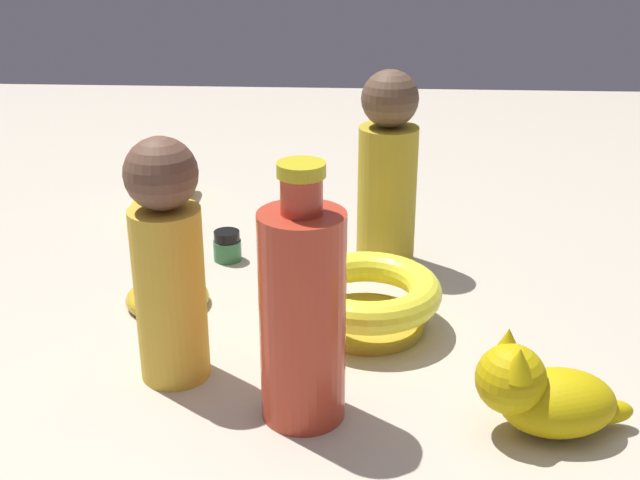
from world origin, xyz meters
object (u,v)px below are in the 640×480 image
at_px(person_figure_adult, 168,262).
at_px(nail_polish_jar, 227,246).
at_px(banana, 164,195).
at_px(cat_figurine, 541,392).
at_px(bottle_tall, 297,312).
at_px(bowl, 367,296).
at_px(person_figure_child, 388,172).
at_px(bangle, 168,298).

relative_size(person_figure_adult, nail_polish_jar, 6.13).
height_order(banana, cat_figurine, cat_figurine).
height_order(nail_polish_jar, bottle_tall, bottle_tall).
distance_m(cat_figurine, bottle_tall, 0.20).
bearing_deg(bowl, banana, 131.72).
bearing_deg(person_figure_child, bottle_tall, -103.87).
height_order(cat_figurine, nail_polish_jar, cat_figurine).
relative_size(bowl, person_figure_child, 0.64).
distance_m(banana, bowl, 0.42).
height_order(bowl, nail_polish_jar, bowl).
xyz_separation_m(bowl, cat_figurine, (0.14, -0.16, 0.00)).
height_order(banana, person_figure_adult, person_figure_adult).
bearing_deg(banana, bowl, 53.46).
bearing_deg(nail_polish_jar, person_figure_child, 1.40).
relative_size(bangle, nail_polish_jar, 2.42).
distance_m(bangle, nail_polish_jar, 0.13).
relative_size(banana, nail_polish_jar, 5.27).
distance_m(banana, cat_figurine, 0.63).
height_order(bowl, bottle_tall, bottle_tall).
bearing_deg(banana, bottle_tall, 37.27).
bearing_deg(nail_polish_jar, cat_figurine, -46.52).
distance_m(bangle, person_figure_child, 0.28).
xyz_separation_m(person_figure_adult, cat_figurine, (0.31, -0.07, -0.07)).
bearing_deg(bottle_tall, bowl, 69.51).
relative_size(cat_figurine, nail_polish_jar, 3.67).
height_order(person_figure_adult, person_figure_child, person_figure_child).
xyz_separation_m(bangle, bottle_tall, (0.15, -0.19, 0.09)).
bearing_deg(nail_polish_jar, bottle_tall, -70.42).
xyz_separation_m(person_figure_adult, bottle_tall, (0.12, -0.05, -0.02)).
bearing_deg(person_figure_adult, bowl, 29.24).
xyz_separation_m(bowl, bangle, (-0.21, 0.04, -0.03)).
xyz_separation_m(banana, nail_polish_jar, (0.11, -0.15, -0.01)).
bearing_deg(person_figure_child, nail_polish_jar, -178.60).
bearing_deg(banana, person_figure_child, 75.02).
bearing_deg(bowl, bottle_tall, -110.49).
bearing_deg(person_figure_adult, bottle_tall, -25.30).
xyz_separation_m(cat_figurine, nail_polish_jar, (-0.30, 0.32, -0.02)).
relative_size(banana, bangle, 2.18).
bearing_deg(bottle_tall, person_figure_adult, 154.70).
bearing_deg(bangle, bottle_tall, -50.69).
relative_size(bowl, cat_figurine, 1.11).
relative_size(bowl, person_figure_adult, 0.66).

